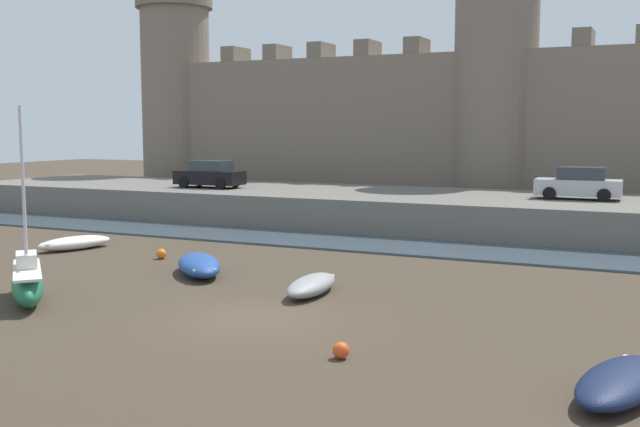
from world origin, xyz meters
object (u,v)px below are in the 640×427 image
at_px(rowboat_foreground_centre, 621,381).
at_px(rowboat_midflat_right, 75,243).
at_px(car_quay_east, 579,184).
at_px(car_quay_centre_west, 210,175).
at_px(sailboat_midflat_left, 28,282).
at_px(rowboat_near_channel_right, 312,285).
at_px(rowboat_foreground_right, 199,264).
at_px(mooring_buoy_off_centre, 161,254).
at_px(mooring_buoy_near_channel, 341,350).

bearing_deg(rowboat_foreground_centre, rowboat_midflat_right, 157.96).
bearing_deg(car_quay_east, car_quay_centre_west, -175.43).
relative_size(rowboat_foreground_centre, car_quay_centre_west, 0.92).
relative_size(sailboat_midflat_left, rowboat_near_channel_right, 1.87).
relative_size(rowboat_midflat_right, rowboat_near_channel_right, 1.11).
relative_size(rowboat_near_channel_right, car_quay_east, 0.78).
distance_m(sailboat_midflat_left, car_quay_east, 26.45).
bearing_deg(rowboat_foreground_right, mooring_buoy_off_centre, 147.27).
relative_size(mooring_buoy_off_centre, car_quay_east, 0.10).
bearing_deg(rowboat_midflat_right, car_quay_east, 36.36).
height_order(rowboat_foreground_right, mooring_buoy_off_centre, rowboat_foreground_right).
distance_m(rowboat_foreground_centre, mooring_buoy_off_centre, 20.08).
xyz_separation_m(rowboat_near_channel_right, car_quay_centre_west, (-14.58, 16.29, 2.22)).
bearing_deg(mooring_buoy_off_centre, rowboat_foreground_centre, -26.47).
bearing_deg(rowboat_near_channel_right, rowboat_foreground_centre, -30.61).
bearing_deg(car_quay_centre_west, rowboat_near_channel_right, -48.17).
relative_size(rowboat_midflat_right, car_quay_east, 0.86).
relative_size(sailboat_midflat_left, mooring_buoy_near_channel, 15.00).
xyz_separation_m(mooring_buoy_near_channel, mooring_buoy_off_centre, (-11.94, 9.05, 0.01)).
bearing_deg(rowboat_near_channel_right, rowboat_midflat_right, 164.85).
bearing_deg(car_quay_east, rowboat_foreground_right, -123.99).
relative_size(rowboat_foreground_right, mooring_buoy_off_centre, 9.11).
xyz_separation_m(rowboat_midflat_right, car_quay_centre_west, (-1.27, 12.68, 2.23)).
xyz_separation_m(rowboat_midflat_right, rowboat_foreground_right, (8.18, -2.42, 0.07)).
xyz_separation_m(rowboat_midflat_right, mooring_buoy_near_channel, (16.84, -9.36, -0.11)).
relative_size(car_quay_centre_west, car_quay_east, 1.00).
bearing_deg(mooring_buoy_off_centre, rowboat_foreground_right, -32.73).
bearing_deg(mooring_buoy_off_centre, rowboat_midflat_right, 176.40).
relative_size(mooring_buoy_off_centre, car_quay_centre_west, 0.10).
distance_m(rowboat_foreground_right, mooring_buoy_near_channel, 11.10).
xyz_separation_m(sailboat_midflat_left, rowboat_near_channel_right, (7.44, 4.65, -0.31)).
height_order(rowboat_midflat_right, car_quay_centre_west, car_quay_centre_west).
height_order(rowboat_near_channel_right, car_quay_east, car_quay_east).
relative_size(mooring_buoy_near_channel, car_quay_centre_west, 0.10).
height_order(rowboat_foreground_right, car_quay_east, car_quay_east).
xyz_separation_m(rowboat_foreground_right, car_quay_centre_west, (-9.45, 15.10, 2.16)).
bearing_deg(mooring_buoy_near_channel, rowboat_foreground_centre, 0.96).
bearing_deg(car_quay_centre_west, mooring_buoy_off_centre, -64.61).
xyz_separation_m(rowboat_foreground_centre, mooring_buoy_off_centre, (-17.98, 8.95, -0.12)).
xyz_separation_m(rowboat_midflat_right, rowboat_foreground_centre, (22.87, -9.26, 0.02)).
bearing_deg(rowboat_foreground_centre, sailboat_midflat_left, 176.61).
height_order(sailboat_midflat_left, rowboat_midflat_right, sailboat_midflat_left).
bearing_deg(rowboat_near_channel_right, sailboat_midflat_left, -148.00).
relative_size(rowboat_near_channel_right, car_quay_centre_west, 0.78).
bearing_deg(car_quay_east, mooring_buoy_off_centre, -134.87).
distance_m(rowboat_midflat_right, mooring_buoy_off_centre, 4.91).
xyz_separation_m(rowboat_near_channel_right, mooring_buoy_near_channel, (3.53, -5.76, -0.12)).
bearing_deg(rowboat_near_channel_right, mooring_buoy_off_centre, 158.61).
distance_m(rowboat_midflat_right, rowboat_near_channel_right, 13.79).
xyz_separation_m(sailboat_midflat_left, mooring_buoy_near_channel, (10.97, -1.11, -0.43)).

